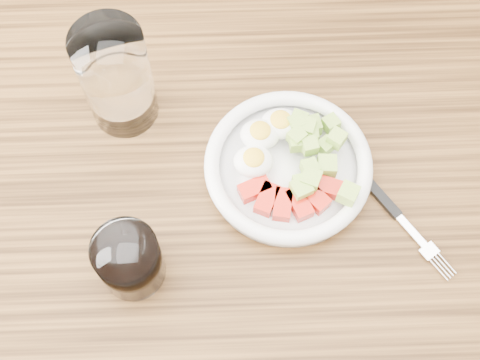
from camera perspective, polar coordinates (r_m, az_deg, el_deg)
name	(u,v)px	position (r m, az deg, el deg)	size (l,w,h in m)	color
ground	(244,320)	(1.60, 0.38, -11.83)	(4.00, 4.00, 0.00)	brown
dining_table	(247,223)	(0.95, 0.62, -3.67)	(1.50, 0.90, 0.77)	brown
bowl	(288,164)	(0.85, 4.10, 1.40)	(0.22, 0.22, 0.05)	white
fork	(388,205)	(0.87, 12.54, -2.11)	(0.12, 0.16, 0.01)	black
water_glass	(116,78)	(0.86, -10.51, 8.59)	(0.09, 0.09, 0.16)	white
coffee_glass	(129,260)	(0.79, -9.42, -6.79)	(0.08, 0.08, 0.09)	white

